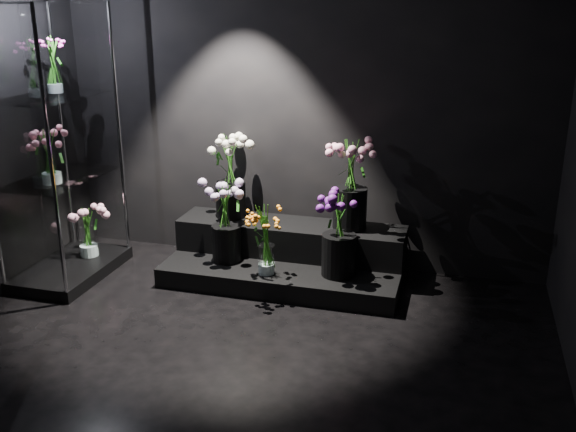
% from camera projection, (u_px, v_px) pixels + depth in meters
% --- Properties ---
extents(floor, '(4.00, 4.00, 0.00)m').
position_uv_depth(floor, '(212.00, 386.00, 3.70)').
color(floor, black).
rests_on(floor, ground).
extents(wall_back, '(4.00, 0.00, 4.00)m').
position_uv_depth(wall_back, '(300.00, 95.00, 5.08)').
color(wall_back, black).
rests_on(wall_back, floor).
extents(display_riser, '(1.84, 0.82, 0.41)m').
position_uv_depth(display_riser, '(287.00, 256.00, 5.14)').
color(display_riser, black).
rests_on(display_riser, floor).
extents(display_case, '(0.58, 0.96, 2.11)m').
position_uv_depth(display_case, '(57.00, 147.00, 4.87)').
color(display_case, black).
rests_on(display_case, floor).
extents(bouquet_orange_bells, '(0.34, 0.34, 0.54)m').
position_uv_depth(bouquet_orange_bells, '(266.00, 239.00, 4.76)').
color(bouquet_orange_bells, white).
rests_on(bouquet_orange_bells, display_riser).
extents(bouquet_lilac, '(0.40, 0.40, 0.64)m').
position_uv_depth(bouquet_lilac, '(226.00, 216.00, 4.98)').
color(bouquet_lilac, black).
rests_on(bouquet_lilac, display_riser).
extents(bouquet_purple, '(0.39, 0.39, 0.63)m').
position_uv_depth(bouquet_purple, '(339.00, 233.00, 4.72)').
color(bouquet_purple, black).
rests_on(bouquet_purple, display_riser).
extents(bouquet_cream_roses, '(0.48, 0.48, 0.69)m').
position_uv_depth(bouquet_cream_roses, '(230.00, 171.00, 5.20)').
color(bouquet_cream_roses, black).
rests_on(bouquet_cream_roses, display_riser).
extents(bouquet_pink_roses, '(0.51, 0.51, 0.73)m').
position_uv_depth(bouquet_pink_roses, '(351.00, 177.00, 4.93)').
color(bouquet_pink_roses, black).
rests_on(bouquet_pink_roses, display_riser).
extents(bouquet_case_pink, '(0.38, 0.38, 0.41)m').
position_uv_depth(bouquet_case_pink, '(49.00, 155.00, 4.70)').
color(bouquet_case_pink, white).
rests_on(bouquet_case_pink, display_case).
extents(bouquet_case_magenta, '(0.24, 0.24, 0.42)m').
position_uv_depth(bouquet_case_magenta, '(53.00, 65.00, 4.81)').
color(bouquet_case_magenta, white).
rests_on(bouquet_case_magenta, display_case).
extents(bouquet_case_base_pink, '(0.42, 0.42, 0.44)m').
position_uv_depth(bouquet_case_base_pink, '(87.00, 229.00, 5.26)').
color(bouquet_case_base_pink, white).
rests_on(bouquet_case_base_pink, display_case).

